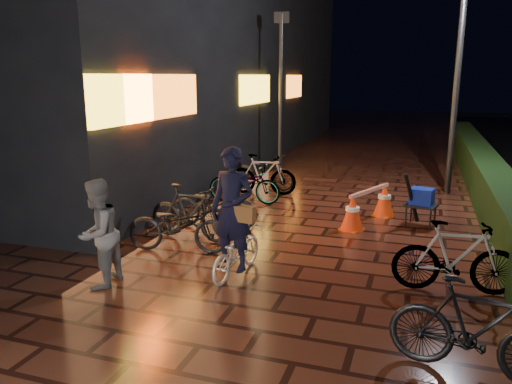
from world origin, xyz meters
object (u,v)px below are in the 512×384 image
(cyclist, at_px, (234,229))
(traffic_barrier, at_px, (369,206))
(cart_assembly, at_px, (421,199))
(bystander_person, at_px, (98,234))

(cyclist, xyz_separation_m, traffic_barrier, (1.65, 3.58, -0.38))
(cart_assembly, bearing_deg, cyclist, -126.10)
(bystander_person, relative_size, traffic_barrier, 0.90)
(cyclist, relative_size, traffic_barrier, 1.13)
(bystander_person, distance_m, cart_assembly, 6.38)
(traffic_barrier, distance_m, cart_assembly, 1.04)
(cyclist, bearing_deg, cart_assembly, 53.90)
(traffic_barrier, bearing_deg, cart_assembly, 4.19)
(cyclist, distance_m, cart_assembly, 4.53)
(traffic_barrier, bearing_deg, cyclist, -114.74)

